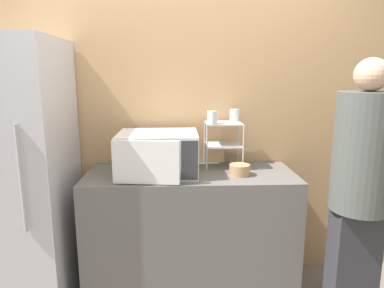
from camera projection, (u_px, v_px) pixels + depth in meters
The scene contains 9 objects.
wall_back at pixel (189, 115), 2.68m from camera, with size 8.00×0.06×2.60m.
counter at pixel (191, 233), 2.53m from camera, with size 1.49×0.58×0.92m.
microwave at pixel (158, 154), 2.38m from camera, with size 0.55×0.51×0.29m.
dish_rack at pixel (223, 135), 2.55m from camera, with size 0.27×0.23×0.34m.
glass_front_left at pixel (212, 117), 2.45m from camera, with size 0.07×0.07×0.09m.
glass_back_right at pixel (235, 115), 2.58m from camera, with size 0.07×0.07×0.09m.
bowl at pixel (240, 170), 2.37m from camera, with size 0.14×0.14×0.08m.
person at pixel (360, 184), 2.07m from camera, with size 0.35×0.35×1.70m.
refrigerator at pixel (13, 177), 2.33m from camera, with size 0.74×0.71×1.84m.
Camera 1 is at (-0.09, -2.05, 1.61)m, focal length 32.00 mm.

